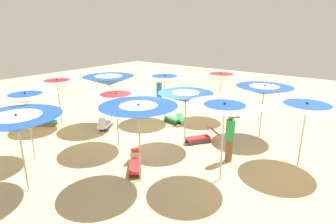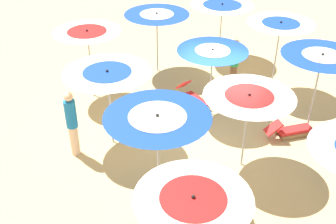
{
  "view_description": "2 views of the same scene",
  "coord_description": "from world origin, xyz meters",
  "px_view_note": "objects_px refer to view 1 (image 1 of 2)",
  "views": [
    {
      "loc": [
        -6.33,
        7.73,
        4.42
      ],
      "look_at": [
        0.34,
        -1.11,
        0.96
      ],
      "focal_mm": 29.26,
      "sensor_mm": 36.0,
      "label": 1
    },
    {
      "loc": [
        9.68,
        2.79,
        7.1
      ],
      "look_at": [
        1.17,
        -0.94,
        1.15
      ],
      "focal_mm": 45.23,
      "sensor_mm": 36.0,
      "label": 2
    }
  ],
  "objects_px": {
    "beach_umbrella_5": "(186,97)",
    "lounger_4": "(105,125)",
    "beach_umbrella_7": "(26,98)",
    "beach_umbrella_6": "(116,98)",
    "beach_umbrella_11": "(17,123)",
    "beach_umbrella_8": "(307,109)",
    "lounger_1": "(135,164)",
    "beach_umbrella_3": "(57,83)",
    "beachgoer_0": "(230,137)",
    "lounger_3": "(44,121)",
    "lounger_0": "(201,137)",
    "beach_umbrella_0": "(221,78)",
    "beach_umbrella_2": "(109,81)",
    "beach_umbrella_10": "(139,112)",
    "lounger_2": "(174,119)",
    "beach_ball": "(238,114)",
    "beach_umbrella_9": "(224,110)",
    "beach_umbrella_1": "(165,80)",
    "beachgoer_1": "(159,95)",
    "beach_umbrella_4": "(264,90)"
  },
  "relations": [
    {
      "from": "beach_umbrella_2",
      "to": "beach_umbrella_5",
      "type": "height_order",
      "value": "beach_umbrella_2"
    },
    {
      "from": "beach_umbrella_5",
      "to": "lounger_1",
      "type": "height_order",
      "value": "beach_umbrella_5"
    },
    {
      "from": "beach_umbrella_6",
      "to": "beach_umbrella_11",
      "type": "xyz_separation_m",
      "value": [
        -0.17,
        3.62,
        0.08
      ]
    },
    {
      "from": "beach_umbrella_9",
      "to": "beach_umbrella_11",
      "type": "distance_m",
      "value": 5.55
    },
    {
      "from": "beach_umbrella_7",
      "to": "lounger_2",
      "type": "bearing_deg",
      "value": -106.0
    },
    {
      "from": "beach_umbrella_10",
      "to": "lounger_4",
      "type": "xyz_separation_m",
      "value": [
        4.19,
        -2.23,
        -1.95
      ]
    },
    {
      "from": "beach_umbrella_3",
      "to": "lounger_4",
      "type": "relative_size",
      "value": 1.82
    },
    {
      "from": "beach_umbrella_5",
      "to": "lounger_4",
      "type": "distance_m",
      "value": 4.25
    },
    {
      "from": "beach_umbrella_10",
      "to": "lounger_1",
      "type": "xyz_separation_m",
      "value": [
        0.59,
        -0.39,
        -1.96
      ]
    },
    {
      "from": "beach_umbrella_2",
      "to": "lounger_2",
      "type": "xyz_separation_m",
      "value": [
        -2.19,
        -1.96,
        -1.91
      ]
    },
    {
      "from": "beachgoer_0",
      "to": "lounger_2",
      "type": "bearing_deg",
      "value": 55.08
    },
    {
      "from": "beach_umbrella_2",
      "to": "beach_umbrella_8",
      "type": "height_order",
      "value": "beach_umbrella_2"
    },
    {
      "from": "beach_umbrella_3",
      "to": "beach_umbrella_7",
      "type": "height_order",
      "value": "beach_umbrella_7"
    },
    {
      "from": "beach_umbrella_5",
      "to": "beach_umbrella_8",
      "type": "distance_m",
      "value": 4.02
    },
    {
      "from": "lounger_0",
      "to": "lounger_2",
      "type": "relative_size",
      "value": 1.19
    },
    {
      "from": "lounger_0",
      "to": "beach_umbrella_11",
      "type": "bearing_deg",
      "value": 11.96
    },
    {
      "from": "beach_umbrella_7",
      "to": "beach_umbrella_6",
      "type": "bearing_deg",
      "value": -121.32
    },
    {
      "from": "lounger_3",
      "to": "beachgoer_0",
      "type": "xyz_separation_m",
      "value": [
        -8.43,
        -1.91,
        0.69
      ]
    },
    {
      "from": "lounger_0",
      "to": "beach_umbrella_6",
      "type": "bearing_deg",
      "value": -14.16
    },
    {
      "from": "beach_umbrella_10",
      "to": "beachgoer_0",
      "type": "relative_size",
      "value": 1.4
    },
    {
      "from": "beach_umbrella_2",
      "to": "beach_umbrella_7",
      "type": "height_order",
      "value": "beach_umbrella_7"
    },
    {
      "from": "lounger_4",
      "to": "lounger_2",
      "type": "bearing_deg",
      "value": -69.48
    },
    {
      "from": "beach_umbrella_5",
      "to": "lounger_3",
      "type": "height_order",
      "value": "beach_umbrella_5"
    },
    {
      "from": "beach_umbrella_8",
      "to": "beachgoer_0",
      "type": "xyz_separation_m",
      "value": [
        1.99,
        1.13,
        -1.07
      ]
    },
    {
      "from": "beach_umbrella_5",
      "to": "beach_umbrella_7",
      "type": "xyz_separation_m",
      "value": [
        3.55,
        4.1,
        0.25
      ]
    },
    {
      "from": "beach_umbrella_3",
      "to": "beach_umbrella_9",
      "type": "distance_m",
      "value": 8.05
    },
    {
      "from": "beach_umbrella_1",
      "to": "lounger_2",
      "type": "xyz_separation_m",
      "value": [
        -0.65,
        0.15,
        -1.81
      ]
    },
    {
      "from": "beachgoer_0",
      "to": "lounger_3",
      "type": "bearing_deg",
      "value": 95.85
    },
    {
      "from": "beach_umbrella_1",
      "to": "beach_umbrella_7",
      "type": "distance_m",
      "value": 6.17
    },
    {
      "from": "beach_umbrella_8",
      "to": "lounger_1",
      "type": "height_order",
      "value": "beach_umbrella_8"
    },
    {
      "from": "beach_umbrella_2",
      "to": "beach_umbrella_10",
      "type": "bearing_deg",
      "value": 147.73
    },
    {
      "from": "beach_umbrella_6",
      "to": "beach_umbrella_8",
      "type": "height_order",
      "value": "beach_umbrella_8"
    },
    {
      "from": "beach_umbrella_2",
      "to": "lounger_3",
      "type": "distance_m",
      "value": 3.68
    },
    {
      "from": "beach_umbrella_7",
      "to": "lounger_3",
      "type": "distance_m",
      "value": 4.09
    },
    {
      "from": "beachgoer_1",
      "to": "beach_umbrella_9",
      "type": "bearing_deg",
      "value": 72.19
    },
    {
      "from": "lounger_2",
      "to": "beach_umbrella_11",
      "type": "bearing_deg",
      "value": 99.52
    },
    {
      "from": "beach_umbrella_4",
      "to": "beach_umbrella_9",
      "type": "distance_m",
      "value": 4.15
    },
    {
      "from": "beach_umbrella_0",
      "to": "beach_umbrella_8",
      "type": "bearing_deg",
      "value": 146.51
    },
    {
      "from": "beach_umbrella_5",
      "to": "lounger_4",
      "type": "height_order",
      "value": "beach_umbrella_5"
    },
    {
      "from": "lounger_4",
      "to": "beach_ball",
      "type": "xyz_separation_m",
      "value": [
        -4.06,
        -5.26,
        -0.06
      ]
    },
    {
      "from": "beach_umbrella_7",
      "to": "lounger_0",
      "type": "distance_m",
      "value": 6.44
    },
    {
      "from": "beach_umbrella_6",
      "to": "lounger_3",
      "type": "height_order",
      "value": "beach_umbrella_6"
    },
    {
      "from": "beach_umbrella_6",
      "to": "beach_umbrella_11",
      "type": "distance_m",
      "value": 3.62
    },
    {
      "from": "beach_umbrella_4",
      "to": "beach_umbrella_8",
      "type": "bearing_deg",
      "value": 137.83
    },
    {
      "from": "beach_ball",
      "to": "beach_umbrella_9",
      "type": "bearing_deg",
      "value": 108.49
    },
    {
      "from": "beach_umbrella_9",
      "to": "lounger_4",
      "type": "xyz_separation_m",
      "value": [
        6.08,
        -0.77,
        -2.01
      ]
    },
    {
      "from": "beach_umbrella_8",
      "to": "beach_umbrella_10",
      "type": "xyz_separation_m",
      "value": [
        3.54,
        3.86,
        0.19
      ]
    },
    {
      "from": "beachgoer_1",
      "to": "beach_umbrella_11",
      "type": "bearing_deg",
      "value": 29.15
    },
    {
      "from": "lounger_0",
      "to": "beach_umbrella_0",
      "type": "bearing_deg",
      "value": -132.98
    },
    {
      "from": "beachgoer_0",
      "to": "beach_ball",
      "type": "xyz_separation_m",
      "value": [
        1.68,
        -4.75,
        -0.74
      ]
    }
  ]
}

